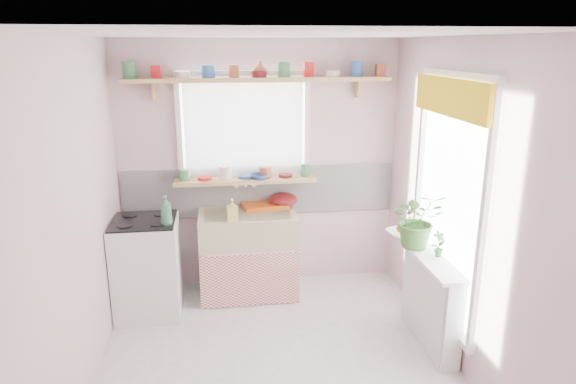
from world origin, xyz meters
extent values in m
plane|color=white|center=(0.00, 0.00, 0.00)|extent=(3.20, 3.20, 0.00)
plane|color=white|center=(0.00, 0.00, 2.50)|extent=(3.20, 3.20, 0.00)
plane|color=beige|center=(0.00, 1.60, 1.25)|extent=(2.80, 0.00, 2.80)
plane|color=beige|center=(0.00, -1.60, 1.25)|extent=(2.80, 0.00, 2.80)
plane|color=beige|center=(-1.40, 0.00, 1.25)|extent=(0.00, 3.20, 3.20)
plane|color=beige|center=(1.40, 0.00, 1.25)|extent=(0.00, 3.20, 3.20)
cube|color=white|center=(0.00, 1.59, 1.00)|extent=(2.74, 0.03, 0.50)
cube|color=pink|center=(0.00, 1.58, 0.80)|extent=(2.74, 0.02, 0.12)
cube|color=white|center=(-0.15, 1.60, 1.65)|extent=(1.20, 0.01, 1.00)
cube|color=white|center=(-0.15, 1.53, 1.65)|extent=(1.15, 0.02, 0.95)
cube|color=white|center=(1.40, 0.20, 1.25)|extent=(0.01, 1.10, 1.90)
cube|color=yellow|center=(1.31, 0.20, 2.06)|extent=(0.03, 1.20, 0.28)
cube|color=white|center=(-0.15, 1.30, 0.28)|extent=(0.85, 0.55, 0.55)
cube|color=#C6423A|center=(-0.15, 1.02, 0.28)|extent=(0.95, 0.02, 0.53)
cube|color=#BEAF8B|center=(-0.15, 1.30, 0.70)|extent=(0.95, 0.55, 0.30)
cylinder|color=silver|center=(-0.15, 1.55, 1.10)|extent=(0.03, 0.22, 0.03)
cube|color=white|center=(-1.10, 1.05, 0.45)|extent=(0.58, 0.58, 0.90)
cube|color=black|center=(-1.10, 1.05, 0.91)|extent=(0.56, 0.56, 0.02)
cylinder|color=black|center=(-1.24, 0.91, 0.92)|extent=(0.14, 0.14, 0.01)
cylinder|color=black|center=(-0.96, 0.91, 0.92)|extent=(0.14, 0.14, 0.01)
cylinder|color=black|center=(-1.24, 1.19, 0.92)|extent=(0.14, 0.14, 0.01)
cylinder|color=black|center=(-0.96, 1.19, 0.92)|extent=(0.14, 0.14, 0.01)
cube|color=white|center=(1.30, 0.20, 0.38)|extent=(0.15, 0.90, 0.75)
cube|color=white|center=(1.27, 0.20, 0.76)|extent=(0.22, 0.95, 0.03)
cube|color=tan|center=(-0.15, 1.48, 1.14)|extent=(1.40, 0.22, 0.04)
cube|color=tan|center=(0.00, 1.47, 2.12)|extent=(2.52, 0.24, 0.04)
cylinder|color=#3F7F4C|center=(-1.18, 1.47, 2.20)|extent=(0.11, 0.11, 0.12)
cylinder|color=red|center=(-0.94, 1.47, 2.20)|extent=(0.11, 0.11, 0.12)
cylinder|color=silver|center=(-0.71, 1.47, 2.17)|extent=(0.11, 0.11, 0.06)
cylinder|color=#3359A5|center=(-0.47, 1.47, 2.20)|extent=(0.11, 0.11, 0.12)
cylinder|color=#A55133|center=(-0.24, 1.47, 2.20)|extent=(0.11, 0.11, 0.12)
cylinder|color=#590F14|center=(0.00, 1.47, 2.17)|extent=(0.11, 0.11, 0.06)
cylinder|color=#3F7F4C|center=(0.24, 1.47, 2.20)|extent=(0.11, 0.11, 0.12)
cylinder|color=red|center=(0.47, 1.47, 2.20)|extent=(0.11, 0.11, 0.12)
cylinder|color=silver|center=(0.71, 1.47, 2.17)|extent=(0.11, 0.11, 0.06)
cylinder|color=#3359A5|center=(0.94, 1.47, 2.20)|extent=(0.11, 0.11, 0.12)
cylinder|color=#A55133|center=(1.18, 1.47, 2.20)|extent=(0.11, 0.11, 0.12)
cylinder|color=#3F7F4C|center=(-0.77, 1.48, 1.22)|extent=(0.11, 0.11, 0.12)
cylinder|color=red|center=(-0.56, 1.48, 1.22)|extent=(0.11, 0.11, 0.12)
cylinder|color=silver|center=(-0.36, 1.48, 1.19)|extent=(0.11, 0.11, 0.06)
cylinder|color=#3359A5|center=(-0.15, 1.48, 1.22)|extent=(0.11, 0.11, 0.12)
cylinder|color=#A55133|center=(0.06, 1.48, 1.22)|extent=(0.11, 0.11, 0.12)
cylinder|color=#590F14|center=(0.26, 1.48, 1.19)|extent=(0.11, 0.11, 0.06)
cylinder|color=#3F7F4C|center=(0.47, 1.48, 1.22)|extent=(0.11, 0.11, 0.12)
cube|color=#CA4C12|center=(0.03, 1.50, 0.87)|extent=(0.49, 0.40, 0.04)
ellipsoid|color=#611013|center=(0.22, 1.50, 0.92)|extent=(0.39, 0.39, 0.13)
imported|color=#3C6C2B|center=(1.23, 0.43, 1.02)|extent=(0.48, 0.43, 0.49)
imported|color=white|center=(1.21, 0.60, 0.82)|extent=(0.39, 0.39, 0.08)
imported|color=#346327|center=(1.33, 0.20, 0.89)|extent=(0.14, 0.12, 0.22)
imported|color=#D2C45D|center=(-0.30, 1.10, 0.96)|extent=(0.10, 0.11, 0.21)
imported|color=beige|center=(-0.74, 1.52, 1.21)|extent=(0.13, 0.13, 0.10)
imported|color=#314FA1|center=(-0.01, 1.42, 1.19)|extent=(0.21, 0.21, 0.05)
imported|color=brown|center=(0.02, 1.50, 2.21)|extent=(0.15, 0.15, 0.15)
imported|color=#3C7851|center=(-0.88, 0.90, 1.05)|extent=(0.13, 0.13, 0.26)
sphere|color=#E25D13|center=(1.21, 0.60, 0.88)|extent=(0.08, 0.08, 0.08)
sphere|color=#E25D13|center=(1.27, 0.63, 0.88)|extent=(0.08, 0.08, 0.08)
sphere|color=#E25D13|center=(1.16, 0.62, 0.88)|extent=(0.08, 0.08, 0.08)
cylinder|color=yellow|center=(1.23, 0.55, 0.89)|extent=(0.18, 0.04, 0.10)
camera|label=1|loc=(-0.41, -3.46, 2.44)|focal=32.00mm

